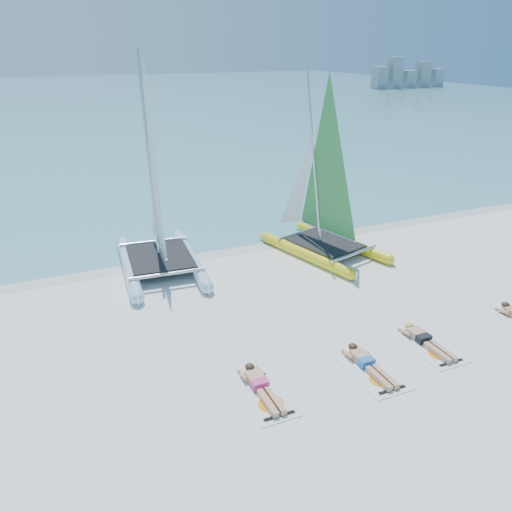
{
  "coord_description": "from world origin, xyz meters",
  "views": [
    {
      "loc": [
        -6.15,
        -10.69,
        7.04
      ],
      "look_at": [
        -0.99,
        1.2,
        1.51
      ],
      "focal_mm": 35.0,
      "sensor_mm": 36.0,
      "label": 1
    }
  ],
  "objects": [
    {
      "name": "ground",
      "position": [
        0.0,
        0.0,
        0.0
      ],
      "size": [
        140.0,
        140.0,
        0.0
      ],
      "primitive_type": "plane",
      "color": "white",
      "rests_on": "ground"
    },
    {
      "name": "sea",
      "position": [
        0.0,
        63.0,
        0.01
      ],
      "size": [
        140.0,
        115.0,
        0.01
      ],
      "primitive_type": "cube",
      "color": "#74B0C2",
      "rests_on": "ground"
    },
    {
      "name": "wet_sand_strip",
      "position": [
        0.0,
        5.5,
        0.0
      ],
      "size": [
        140.0,
        1.4,
        0.01
      ],
      "primitive_type": "cube",
      "color": "silver",
      "rests_on": "ground"
    },
    {
      "name": "distant_skyline",
      "position": [
        53.71,
        62.0,
        1.94
      ],
      "size": [
        14.0,
        2.0,
        5.0
      ],
      "color": "#97A1A7",
      "rests_on": "ground"
    },
    {
      "name": "catamaran_blue",
      "position": [
        -2.96,
        4.88,
        2.14
      ],
      "size": [
        2.91,
        5.43,
        7.16
      ],
      "rotation": [
        0.0,
        0.0,
        -0.08
      ],
      "color": "#BFE6FB",
      "rests_on": "ground"
    },
    {
      "name": "catamaran_yellow",
      "position": [
        2.71,
        4.2,
        2.07
      ],
      "size": [
        3.49,
        5.3,
        6.58
      ],
      "rotation": [
        0.0,
        0.0,
        0.27
      ],
      "color": "yellow",
      "rests_on": "ground"
    },
    {
      "name": "towel_a",
      "position": [
        -2.49,
        -2.7,
        0.01
      ],
      "size": [
        1.0,
        1.85,
        0.02
      ],
      "primitive_type": "cube",
      "color": "white",
      "rests_on": "ground"
    },
    {
      "name": "sunbather_a",
      "position": [
        -2.49,
        -2.51,
        0.12
      ],
      "size": [
        0.37,
        1.73,
        0.26
      ],
      "color": "tan",
      "rests_on": "towel_a"
    },
    {
      "name": "towel_b",
      "position": [
        0.16,
        -2.94,
        0.01
      ],
      "size": [
        1.0,
        1.85,
        0.02
      ],
      "primitive_type": "cube",
      "color": "white",
      "rests_on": "ground"
    },
    {
      "name": "sunbather_b",
      "position": [
        0.16,
        -2.75,
        0.12
      ],
      "size": [
        0.37,
        1.73,
        0.26
      ],
      "color": "tan",
      "rests_on": "towel_b"
    },
    {
      "name": "towel_c",
      "position": [
        2.09,
        -2.67,
        0.01
      ],
      "size": [
        1.0,
        1.85,
        0.02
      ],
      "primitive_type": "cube",
      "color": "white",
      "rests_on": "ground"
    },
    {
      "name": "sunbather_c",
      "position": [
        2.09,
        -2.48,
        0.12
      ],
      "size": [
        0.37,
        1.73,
        0.26
      ],
      "color": "tan",
      "rests_on": "towel_c"
    }
  ]
}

